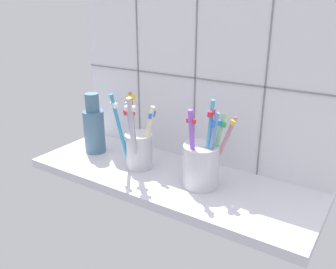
{
  "coord_description": "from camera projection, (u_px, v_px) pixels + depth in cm",
  "views": [
    {
      "loc": [
        38.19,
        -58.68,
        37.98
      ],
      "look_at": [
        0.0,
        -0.16,
        11.58
      ],
      "focal_mm": 38.35,
      "sensor_mm": 36.0,
      "label": 1
    }
  ],
  "objects": [
    {
      "name": "counter_slab",
      "position": [
        168.0,
        179.0,
        0.79
      ],
      "size": [
        64.0,
        22.0,
        2.0
      ],
      "primitive_type": "cube",
      "color": "silver",
      "rests_on": "ground"
    },
    {
      "name": "tile_wall_back",
      "position": [
        198.0,
        73.0,
        0.8
      ],
      "size": [
        64.0,
        2.2,
        45.0
      ],
      "color": "white",
      "rests_on": "ground"
    },
    {
      "name": "toothbrush_cup_left",
      "position": [
        138.0,
        146.0,
        0.8
      ],
      "size": [
        10.84,
        11.57,
        17.89
      ],
      "color": "silver",
      "rests_on": "counter_slab"
    },
    {
      "name": "toothbrush_cup_right",
      "position": [
        202.0,
        163.0,
        0.72
      ],
      "size": [
        10.33,
        7.54,
        18.45
      ],
      "color": "silver",
      "rests_on": "counter_slab"
    },
    {
      "name": "ceramic_vase",
      "position": [
        94.0,
        127.0,
        0.88
      ],
      "size": [
        5.11,
        5.11,
        14.93
      ],
      "color": "slate",
      "rests_on": "counter_slab"
    }
  ]
}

